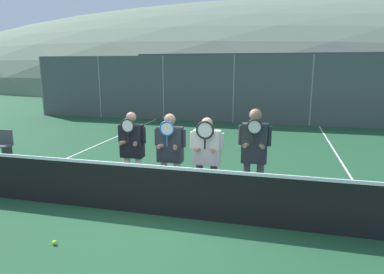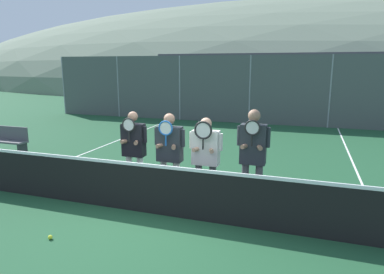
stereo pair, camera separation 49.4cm
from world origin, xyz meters
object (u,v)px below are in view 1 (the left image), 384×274
at_px(car_left_of_center, 227,97).
at_px(player_rightmost, 254,151).
at_px(player_center_left, 170,151).
at_px(car_center, 321,99).
at_px(player_center_right, 207,153).
at_px(player_leftmost, 132,148).
at_px(tennis_ball_on_court, 54,243).
at_px(car_far_left, 145,94).

bearing_deg(car_left_of_center, player_rightmost, -79.25).
height_order(player_center_left, car_center, car_center).
bearing_deg(car_center, player_center_left, -107.81).
xyz_separation_m(player_rightmost, car_left_of_center, (-2.38, 12.54, -0.19)).
bearing_deg(car_left_of_center, car_center, -3.83).
xyz_separation_m(player_center_right, car_left_of_center, (-1.52, 12.56, -0.10)).
xyz_separation_m(player_leftmost, player_rightmost, (2.38, -0.03, 0.09)).
relative_size(player_center_right, tennis_ball_on_court, 24.78).
bearing_deg(car_far_left, tennis_ball_on_court, -73.05).
xyz_separation_m(player_center_right, player_rightmost, (0.86, 0.02, 0.09)).
relative_size(player_center_left, player_rightmost, 0.93).
bearing_deg(car_center, player_rightmost, -101.21).
height_order(player_leftmost, player_center_left, player_center_left).
distance_m(player_center_right, car_far_left, 14.24).
height_order(car_left_of_center, car_center, car_center).
distance_m(player_center_right, player_rightmost, 0.87).
relative_size(car_far_left, car_center, 1.03).
bearing_deg(player_rightmost, tennis_ball_on_court, -143.45).
relative_size(player_leftmost, car_left_of_center, 0.40).
xyz_separation_m(car_left_of_center, car_center, (4.80, -0.32, 0.02)).
xyz_separation_m(player_leftmost, car_far_left, (-4.86, 12.69, -0.06)).
xyz_separation_m(car_left_of_center, tennis_ball_on_court, (-0.36, -14.57, -0.88)).
height_order(player_center_right, tennis_ball_on_court, player_center_right).
distance_m(player_center_left, car_center, 12.96).
height_order(player_center_right, car_center, car_center).
bearing_deg(car_far_left, player_center_left, -66.06).
distance_m(player_center_right, car_left_of_center, 12.65).
xyz_separation_m(player_leftmost, tennis_ball_on_court, (-0.37, -2.06, -0.98)).
height_order(player_center_left, car_far_left, car_far_left).
relative_size(player_rightmost, car_left_of_center, 0.44).
xyz_separation_m(player_leftmost, player_center_left, (0.83, -0.14, 0.02)).
relative_size(player_center_right, car_center, 0.40).
xyz_separation_m(player_rightmost, car_far_left, (-7.24, 12.71, -0.15)).
distance_m(car_left_of_center, car_center, 4.81).
distance_m(player_rightmost, tennis_ball_on_court, 3.58).
bearing_deg(car_far_left, car_center, -2.94).
bearing_deg(car_left_of_center, player_center_right, -83.12).
bearing_deg(player_rightmost, player_leftmost, 179.37).
bearing_deg(player_center_left, player_rightmost, 4.41).
xyz_separation_m(player_rightmost, car_center, (2.42, 12.22, -0.17)).
relative_size(player_center_left, player_center_right, 1.04).
height_order(player_center_right, car_far_left, car_far_left).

